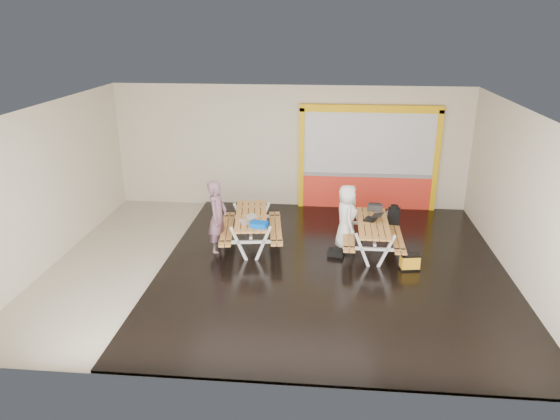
# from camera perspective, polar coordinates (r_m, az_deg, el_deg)

# --- Properties ---
(room) EXTENTS (10.02, 8.02, 3.52)m
(room) POSITION_cam_1_polar(r_m,az_deg,el_deg) (10.96, -0.44, 2.06)
(room) COLOR #B7AD9A
(room) RESTS_ON ground
(deck) EXTENTS (7.50, 7.98, 0.05)m
(deck) POSITION_cam_1_polar(r_m,az_deg,el_deg) (11.57, 5.80, -6.28)
(deck) COLOR black
(deck) RESTS_ON room
(kiosk) EXTENTS (3.88, 0.16, 3.00)m
(kiosk) POSITION_cam_1_polar(r_m,az_deg,el_deg) (14.81, 9.65, 5.37)
(kiosk) COLOR #F63624
(kiosk) RESTS_ON room
(picnic_table_left) EXTENTS (1.68, 2.26, 0.84)m
(picnic_table_left) POSITION_cam_1_polar(r_m,az_deg,el_deg) (12.30, -3.18, -1.40)
(picnic_table_left) COLOR gold
(picnic_table_left) RESTS_ON deck
(picnic_table_right) EXTENTS (1.39, 2.01, 0.80)m
(picnic_table_right) POSITION_cam_1_polar(r_m,az_deg,el_deg) (12.13, 10.16, -2.16)
(picnic_table_right) COLOR gold
(picnic_table_right) RESTS_ON deck
(person_left) EXTENTS (0.50, 0.69, 1.75)m
(person_left) POSITION_cam_1_polar(r_m,az_deg,el_deg) (12.05, -6.89, -0.79)
(person_left) COLOR #7C5567
(person_left) RESTS_ON deck
(person_right) EXTENTS (0.60, 0.82, 1.56)m
(person_right) POSITION_cam_1_polar(r_m,az_deg,el_deg) (12.19, 7.34, -0.77)
(person_right) COLOR white
(person_right) RESTS_ON deck
(laptop_left) EXTENTS (0.46, 0.44, 0.15)m
(laptop_left) POSITION_cam_1_polar(r_m,az_deg,el_deg) (11.81, -3.59, -1.08)
(laptop_left) COLOR silver
(laptop_left) RESTS_ON picnic_table_left
(laptop_right) EXTENTS (0.51, 0.48, 0.17)m
(laptop_right) POSITION_cam_1_polar(r_m,az_deg,el_deg) (12.18, 10.17, -0.85)
(laptop_right) COLOR black
(laptop_right) RESTS_ON picnic_table_right
(blue_pouch) EXTENTS (0.41, 0.33, 0.11)m
(blue_pouch) POSITION_cam_1_polar(r_m,az_deg,el_deg) (11.51, -2.33, -1.61)
(blue_pouch) COLOR blue
(blue_pouch) RESTS_ON picnic_table_left
(toolbox) EXTENTS (0.38, 0.23, 0.20)m
(toolbox) POSITION_cam_1_polar(r_m,az_deg,el_deg) (12.78, 10.41, 0.27)
(toolbox) COLOR black
(toolbox) RESTS_ON picnic_table_right
(backpack) EXTENTS (0.32, 0.23, 0.49)m
(backpack) POSITION_cam_1_polar(r_m,az_deg,el_deg) (12.82, 12.41, -0.54)
(backpack) COLOR black
(backpack) RESTS_ON picnic_table_right
(dark_case) EXTENTS (0.40, 0.33, 0.13)m
(dark_case) POSITION_cam_1_polar(r_m,az_deg,el_deg) (12.05, 6.17, -4.67)
(dark_case) COLOR black
(dark_case) RESTS_ON deck
(fluke_bag) EXTENTS (0.45, 0.33, 0.36)m
(fluke_bag) POSITION_cam_1_polar(r_m,az_deg,el_deg) (11.65, 14.09, -5.55)
(fluke_bag) COLOR black
(fluke_bag) RESTS_ON deck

